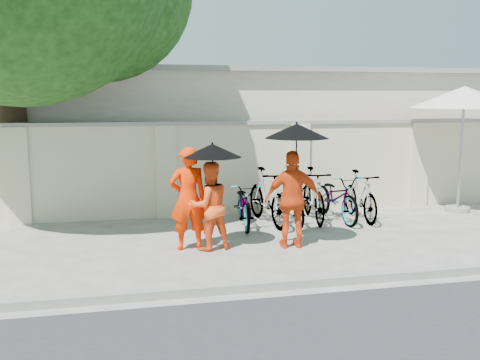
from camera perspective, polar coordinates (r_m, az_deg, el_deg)
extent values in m
plane|color=#A6A198|center=(9.00, 0.28, -7.92)|extent=(80.00, 80.00, 0.00)
cube|color=gray|center=(7.41, 3.21, -11.16)|extent=(40.00, 0.16, 0.12)
cube|color=#C5BC8D|center=(12.07, 1.59, 1.23)|extent=(20.00, 0.30, 2.00)
cube|color=beige|center=(15.92, 1.80, 5.23)|extent=(14.00, 6.00, 3.20)
cylinder|color=#513520|center=(12.53, -23.13, 6.32)|extent=(0.60, 0.60, 4.40)
imported|color=#FF2B00|center=(9.15, -5.55, -1.98)|extent=(0.68, 0.48, 1.77)
imported|color=#F85119|center=(9.12, -3.31, -2.78)|extent=(0.86, 0.74, 1.52)
cylinder|color=black|center=(8.96, -2.94, 0.44)|extent=(0.02, 0.02, 0.85)
cone|color=black|center=(8.90, -2.97, 3.16)|extent=(0.98, 0.98, 0.22)
imported|color=red|center=(9.27, 5.68, -2.08)|extent=(1.03, 0.52, 1.70)
cylinder|color=black|center=(9.10, 6.01, 1.86)|extent=(0.02, 0.02, 1.07)
cone|color=black|center=(9.05, 6.07, 5.24)|extent=(1.08, 1.08, 0.25)
cylinder|color=gray|center=(13.25, 22.17, -2.90)|extent=(0.54, 0.54, 0.11)
cylinder|color=#A1A3AF|center=(13.07, 22.48, 2.36)|extent=(0.06, 0.06, 2.55)
cone|color=silver|center=(13.00, 22.82, 8.16)|extent=(2.72, 2.72, 0.49)
imported|color=#A1A3AF|center=(10.79, 0.46, -2.58)|extent=(0.79, 1.80, 0.92)
imported|color=#A1A3AF|center=(10.99, 2.93, -1.77)|extent=(0.79, 1.97, 1.15)
imported|color=#A1A3AF|center=(11.12, 5.50, -2.41)|extent=(0.58, 1.65, 0.87)
imported|color=#A1A3AF|center=(11.33, 7.84, -1.59)|extent=(0.76, 1.92, 1.12)
imported|color=#A1A3AF|center=(11.51, 10.25, -1.79)|extent=(0.81, 1.96, 1.01)
imported|color=#A1A3AF|center=(11.64, 12.70, -1.64)|extent=(0.56, 1.76, 1.05)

